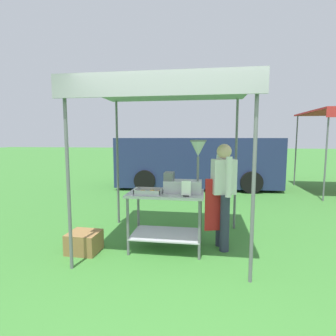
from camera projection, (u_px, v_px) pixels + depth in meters
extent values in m
plane|color=#3D7F33|center=(196.00, 189.00, 8.78)|extent=(70.00, 70.00, 0.00)
cylinder|color=slate|center=(68.00, 178.00, 3.32)|extent=(0.04, 0.04, 2.40)
cylinder|color=slate|center=(254.00, 182.00, 3.00)|extent=(0.04, 0.04, 2.40)
cylinder|color=slate|center=(118.00, 163.00, 5.17)|extent=(0.04, 0.04, 2.40)
cylinder|color=slate|center=(236.00, 165.00, 4.85)|extent=(0.04, 0.04, 2.40)
cube|color=#939399|center=(168.00, 89.00, 3.94)|extent=(2.46, 2.08, 0.05)
cube|color=#939399|center=(154.00, 85.00, 2.94)|extent=(2.46, 0.02, 0.24)
cube|color=#B7B7BC|center=(166.00, 193.00, 3.97)|extent=(1.13, 0.70, 0.04)
cube|color=#B7B7BC|center=(166.00, 234.00, 4.05)|extent=(1.04, 0.64, 0.02)
cylinder|color=slate|center=(128.00, 227.00, 3.80)|extent=(0.04, 0.04, 0.85)
cylinder|color=slate|center=(199.00, 230.00, 3.66)|extent=(0.04, 0.04, 0.85)
cylinder|color=slate|center=(138.00, 215.00, 4.39)|extent=(0.04, 0.04, 0.85)
cylinder|color=slate|center=(200.00, 217.00, 4.24)|extent=(0.04, 0.04, 0.85)
cube|color=#B7B7BC|center=(149.00, 193.00, 3.86)|extent=(0.39, 0.28, 0.01)
cube|color=#B7B7BC|center=(147.00, 193.00, 3.73)|extent=(0.39, 0.01, 0.06)
cube|color=#B7B7BC|center=(151.00, 189.00, 3.99)|extent=(0.39, 0.01, 0.06)
cube|color=#B7B7BC|center=(136.00, 191.00, 3.89)|extent=(0.01, 0.28, 0.06)
cube|color=#B7B7BC|center=(161.00, 191.00, 3.83)|extent=(0.01, 0.28, 0.06)
torus|color=gold|center=(142.00, 192.00, 3.83)|extent=(0.10, 0.10, 0.03)
torus|color=gold|center=(143.00, 191.00, 3.93)|extent=(0.08, 0.08, 0.03)
torus|color=gold|center=(155.00, 193.00, 3.82)|extent=(0.09, 0.09, 0.03)
torus|color=gold|center=(149.00, 192.00, 3.87)|extent=(0.11, 0.11, 0.03)
torus|color=gold|center=(152.00, 191.00, 3.94)|extent=(0.11, 0.11, 0.03)
torus|color=gold|center=(159.00, 192.00, 3.88)|extent=(0.09, 0.09, 0.03)
torus|color=gold|center=(138.00, 193.00, 3.80)|extent=(0.09, 0.09, 0.03)
cube|color=#B7B7BC|center=(183.00, 186.00, 3.96)|extent=(0.56, 0.28, 0.18)
cube|color=slate|center=(169.00, 176.00, 3.97)|extent=(0.14, 0.22, 0.12)
cylinder|color=slate|center=(198.00, 169.00, 3.90)|extent=(0.04, 0.04, 0.36)
cone|color=#B7B7BC|center=(198.00, 149.00, 3.87)|extent=(0.23, 0.23, 0.22)
cylinder|color=slate|center=(198.00, 141.00, 3.85)|extent=(0.24, 0.24, 0.02)
cube|color=black|center=(186.00, 196.00, 3.68)|extent=(0.08, 0.05, 0.02)
cube|color=white|center=(186.00, 188.00, 3.67)|extent=(0.13, 0.01, 0.20)
cylinder|color=#2D3347|center=(225.00, 223.00, 3.94)|extent=(0.14, 0.14, 0.86)
cylinder|color=#2D3347|center=(220.00, 219.00, 4.14)|extent=(0.14, 0.14, 0.86)
cube|color=silver|center=(224.00, 177.00, 3.96)|extent=(0.39, 0.30, 0.52)
cube|color=red|center=(215.00, 205.00, 4.00)|extent=(0.31, 0.10, 0.80)
cylinder|color=silver|center=(229.00, 177.00, 3.74)|extent=(0.11, 0.11, 0.58)
cylinder|color=silver|center=(219.00, 173.00, 4.18)|extent=(0.11, 0.11, 0.58)
sphere|color=#DBB28E|center=(224.00, 151.00, 3.92)|extent=(0.22, 0.22, 0.22)
cube|color=olive|center=(84.00, 242.00, 3.94)|extent=(0.46, 0.42, 0.30)
cube|color=navy|center=(197.00, 161.00, 9.12)|extent=(5.43, 2.18, 1.60)
cube|color=#1E2833|center=(259.00, 150.00, 8.88)|extent=(0.18, 1.62, 0.70)
cylinder|color=black|center=(240.00, 174.00, 9.95)|extent=(0.69, 0.28, 0.68)
cylinder|color=black|center=(251.00, 182.00, 8.11)|extent=(0.69, 0.28, 0.68)
cylinder|color=black|center=(154.00, 173.00, 10.25)|extent=(0.69, 0.28, 0.68)
cylinder|color=black|center=(145.00, 181.00, 8.41)|extent=(0.69, 0.28, 0.68)
cylinder|color=slate|center=(326.00, 156.00, 7.00)|extent=(0.04, 0.04, 2.46)
cylinder|color=slate|center=(296.00, 151.00, 9.37)|extent=(0.04, 0.04, 2.46)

